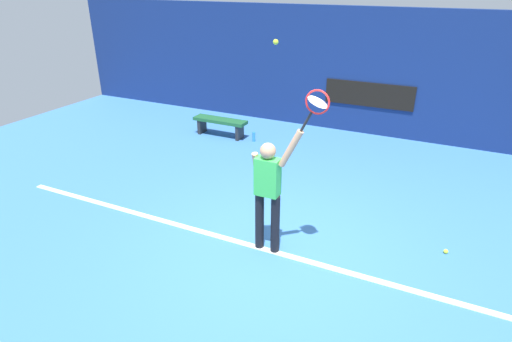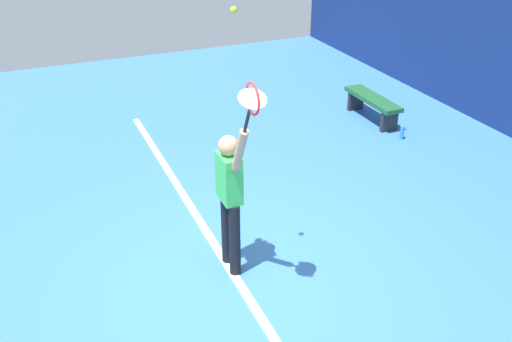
{
  "view_description": "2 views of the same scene",
  "coord_description": "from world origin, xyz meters",
  "px_view_note": "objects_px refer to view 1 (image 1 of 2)",
  "views": [
    {
      "loc": [
        2.04,
        -4.91,
        3.73
      ],
      "look_at": [
        -0.33,
        -0.03,
        1.24
      ],
      "focal_mm": 30.06,
      "sensor_mm": 36.0,
      "label": 1
    },
    {
      "loc": [
        4.94,
        -1.92,
        4.16
      ],
      "look_at": [
        -0.15,
        0.28,
        1.21
      ],
      "focal_mm": 40.15,
      "sensor_mm": 36.0,
      "label": 2
    }
  ],
  "objects_px": {
    "tennis_racket": "(316,104)",
    "water_bottle": "(254,137)",
    "court_bench": "(220,123)",
    "tennis_ball": "(276,42)",
    "tennis_player": "(268,189)",
    "spare_ball": "(446,251)"
  },
  "relations": [
    {
      "from": "tennis_player",
      "to": "water_bottle",
      "type": "distance_m",
      "value": 4.64
    },
    {
      "from": "tennis_racket",
      "to": "water_bottle",
      "type": "height_order",
      "value": "tennis_racket"
    },
    {
      "from": "court_bench",
      "to": "tennis_player",
      "type": "bearing_deg",
      "value": -51.95
    },
    {
      "from": "tennis_ball",
      "to": "court_bench",
      "type": "relative_size",
      "value": 0.05
    },
    {
      "from": "tennis_ball",
      "to": "spare_ball",
      "type": "relative_size",
      "value": 1.0
    },
    {
      "from": "tennis_racket",
      "to": "court_bench",
      "type": "relative_size",
      "value": 0.44
    },
    {
      "from": "spare_ball",
      "to": "water_bottle",
      "type": "bearing_deg",
      "value": 147.28
    },
    {
      "from": "tennis_player",
      "to": "tennis_ball",
      "type": "relative_size",
      "value": 28.69
    },
    {
      "from": "court_bench",
      "to": "water_bottle",
      "type": "height_order",
      "value": "court_bench"
    },
    {
      "from": "tennis_racket",
      "to": "court_bench",
      "type": "height_order",
      "value": "tennis_racket"
    },
    {
      "from": "tennis_player",
      "to": "tennis_racket",
      "type": "xyz_separation_m",
      "value": [
        0.63,
        -0.0,
        1.29
      ]
    },
    {
      "from": "tennis_player",
      "to": "spare_ball",
      "type": "distance_m",
      "value": 2.8
    },
    {
      "from": "tennis_player",
      "to": "tennis_racket",
      "type": "distance_m",
      "value": 1.43
    },
    {
      "from": "tennis_racket",
      "to": "water_bottle",
      "type": "xyz_separation_m",
      "value": [
        -2.81,
        4.0,
        -2.18
      ]
    },
    {
      "from": "water_bottle",
      "to": "spare_ball",
      "type": "relative_size",
      "value": 3.53
    },
    {
      "from": "court_bench",
      "to": "spare_ball",
      "type": "distance_m",
      "value": 6.28
    },
    {
      "from": "tennis_player",
      "to": "spare_ball",
      "type": "bearing_deg",
      "value": 23.37
    },
    {
      "from": "tennis_player",
      "to": "water_bottle",
      "type": "bearing_deg",
      "value": 118.68
    },
    {
      "from": "water_bottle",
      "to": "spare_ball",
      "type": "xyz_separation_m",
      "value": [
        4.6,
        -2.95,
        -0.09
      ]
    },
    {
      "from": "tennis_ball",
      "to": "court_bench",
      "type": "distance_m",
      "value": 5.71
    },
    {
      "from": "tennis_ball",
      "to": "water_bottle",
      "type": "relative_size",
      "value": 0.28
    },
    {
      "from": "tennis_racket",
      "to": "court_bench",
      "type": "xyz_separation_m",
      "value": [
        -3.75,
        4.0,
        -1.96
      ]
    }
  ]
}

